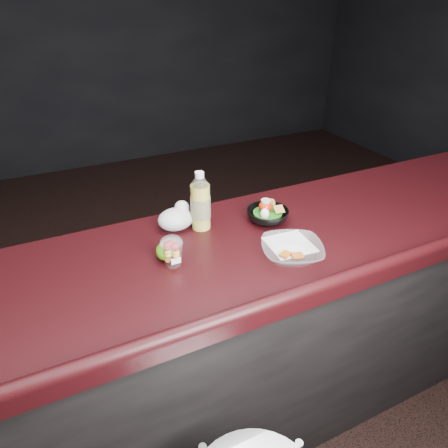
{
  "coord_description": "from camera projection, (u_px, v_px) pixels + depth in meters",
  "views": [
    {
      "loc": [
        -0.48,
        -0.82,
        1.85
      ],
      "look_at": [
        0.07,
        0.34,
        1.1
      ],
      "focal_mm": 32.0,
      "sensor_mm": 36.0,
      "label": 1
    }
  ],
  "objects": [
    {
      "name": "takeout_bowl",
      "position": [
        292.0,
        251.0,
        1.42
      ],
      "size": [
        0.29,
        0.29,
        0.05
      ],
      "rotation": [
        0.0,
        0.0,
        -0.39
      ],
      "color": "silver",
      "rests_on": "counter"
    },
    {
      "name": "counter",
      "position": [
        213.0,
        349.0,
        1.72
      ],
      "size": [
        4.06,
        0.71,
        1.02
      ],
      "color": "black",
      "rests_on": "ground"
    },
    {
      "name": "room_shell",
      "position": [
        262.0,
        1.0,
        0.82
      ],
      "size": [
        8.0,
        8.0,
        8.0
      ],
      "color": "black",
      "rests_on": "ground"
    },
    {
      "name": "lemonade_bottle",
      "position": [
        201.0,
        205.0,
        1.57
      ],
      "size": [
        0.08,
        0.08,
        0.24
      ],
      "color": "gold",
      "rests_on": "counter"
    },
    {
      "name": "snack_bowl",
      "position": [
        267.0,
        214.0,
        1.64
      ],
      "size": [
        0.22,
        0.22,
        0.09
      ],
      "rotation": [
        0.0,
        0.0,
        -0.31
      ],
      "color": "black",
      "rests_on": "counter"
    },
    {
      "name": "fruit_cup",
      "position": [
        172.0,
        251.0,
        1.37
      ],
      "size": [
        0.08,
        0.08,
        0.11
      ],
      "color": "white",
      "rests_on": "counter"
    },
    {
      "name": "paper_napkin",
      "position": [
        290.0,
        244.0,
        1.5
      ],
      "size": [
        0.17,
        0.17,
        0.0
      ],
      "primitive_type": "cube",
      "rotation": [
        0.0,
        0.0,
        -0.07
      ],
      "color": "white",
      "rests_on": "counter"
    },
    {
      "name": "green_apple",
      "position": [
        166.0,
        251.0,
        1.41
      ],
      "size": [
        0.07,
        0.07,
        0.07
      ],
      "color": "#37870F",
      "rests_on": "counter"
    },
    {
      "name": "plastic_bag",
      "position": [
        177.0,
        218.0,
        1.59
      ],
      "size": [
        0.15,
        0.12,
        0.11
      ],
      "color": "silver",
      "rests_on": "counter"
    }
  ]
}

